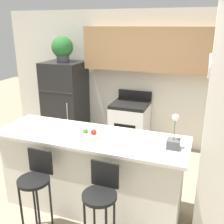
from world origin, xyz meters
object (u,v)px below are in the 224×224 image
at_px(bar_stool_left, 36,181).
at_px(orchid_vase, 174,140).
at_px(stove_range, 130,125).
at_px(potted_plant_on_fridge, 62,48).
at_px(bar_stool_right, 101,196).
at_px(fruit_bowl, 90,135).
at_px(trash_bin, 88,139).
at_px(refrigerator, 66,102).

height_order(bar_stool_left, orchid_vase, orchid_vase).
height_order(stove_range, potted_plant_on_fridge, potted_plant_on_fridge).
height_order(stove_range, bar_stool_right, stove_range).
relative_size(bar_stool_left, potted_plant_on_fridge, 2.07).
distance_m(stove_range, fruit_bowl, 1.99).
bearing_deg(trash_bin, stove_range, 20.53).
bearing_deg(refrigerator, potted_plant_on_fridge, 117.31).
bearing_deg(bar_stool_right, potted_plant_on_fridge, 126.29).
height_order(refrigerator, trash_bin, refrigerator).
bearing_deg(bar_stool_right, stove_range, 99.74).
relative_size(bar_stool_left, trash_bin, 2.61).
distance_m(bar_stool_left, potted_plant_on_fridge, 2.86).
xyz_separation_m(refrigerator, bar_stool_right, (1.76, -2.40, -0.14)).
height_order(bar_stool_left, bar_stool_right, same).
bearing_deg(orchid_vase, trash_bin, 138.48).
distance_m(refrigerator, bar_stool_left, 2.60).
bearing_deg(potted_plant_on_fridge, bar_stool_left, -67.44).
height_order(refrigerator, bar_stool_left, refrigerator).
height_order(stove_range, trash_bin, stove_range).
height_order(potted_plant_on_fridge, orchid_vase, potted_plant_on_fridge).
bearing_deg(bar_stool_right, fruit_bowl, 123.95).
relative_size(refrigerator, bar_stool_right, 1.61).
relative_size(stove_range, trash_bin, 2.82).
xyz_separation_m(refrigerator, bar_stool_left, (1.00, -2.40, -0.14)).
relative_size(stove_range, bar_stool_right, 1.08).
height_order(stove_range, orchid_vase, orchid_vase).
bearing_deg(stove_range, bar_stool_left, -98.13).
relative_size(orchid_vase, trash_bin, 1.02).
bearing_deg(bar_stool_right, refrigerator, 126.29).
bearing_deg(orchid_vase, potted_plant_on_fridge, 142.44).
distance_m(bar_stool_left, orchid_vase, 1.55).
relative_size(refrigerator, trash_bin, 4.21).
distance_m(stove_range, orchid_vase, 2.21).
distance_m(bar_stool_left, trash_bin, 2.24).
bearing_deg(stove_range, fruit_bowl, -88.28).
distance_m(potted_plant_on_fridge, trash_bin, 1.79).
bearing_deg(potted_plant_on_fridge, trash_bin, -22.81).
bearing_deg(refrigerator, bar_stool_right, -53.71).
bearing_deg(potted_plant_on_fridge, stove_range, 1.42).
bearing_deg(orchid_vase, bar_stool_right, -135.68).
distance_m(potted_plant_on_fridge, fruit_bowl, 2.47).
distance_m(refrigerator, trash_bin, 0.89).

